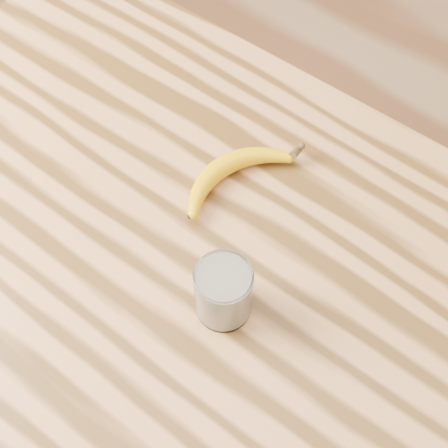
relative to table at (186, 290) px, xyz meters
The scene contains 3 objects.
table is the anchor object (origin of this frame).
smoothie_glass 0.21m from the table, 16.94° to the right, with size 0.08×0.08×0.09m.
banana 0.21m from the table, 103.81° to the left, with size 0.10×0.26×0.03m, color #DB9A00, non-canonical shape.
Camera 1 is at (0.31, -0.30, 1.68)m, focal length 50.00 mm.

